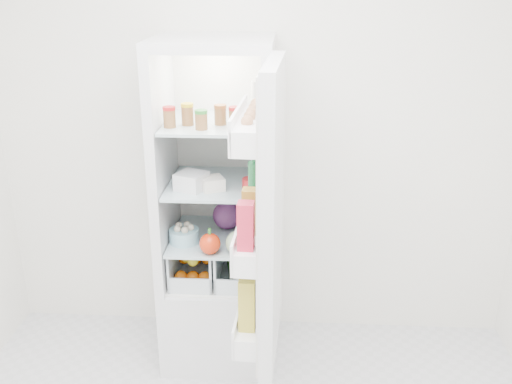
# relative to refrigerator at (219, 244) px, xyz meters

# --- Properties ---
(room_walls) EXTENTS (3.02, 3.02, 2.61)m
(room_walls) POSITION_rel_refrigerator_xyz_m (0.20, -1.25, 0.93)
(room_walls) COLOR white
(room_walls) RESTS_ON ground
(refrigerator) EXTENTS (0.60, 0.60, 1.80)m
(refrigerator) POSITION_rel_refrigerator_xyz_m (0.00, 0.00, 0.00)
(refrigerator) COLOR silver
(refrigerator) RESTS_ON ground
(shelf_low) EXTENTS (0.49, 0.53, 0.01)m
(shelf_low) POSITION_rel_refrigerator_xyz_m (-0.00, -0.06, 0.07)
(shelf_low) COLOR silver
(shelf_low) RESTS_ON refrigerator
(shelf_mid) EXTENTS (0.49, 0.53, 0.02)m
(shelf_mid) POSITION_rel_refrigerator_xyz_m (-0.00, -0.06, 0.38)
(shelf_mid) COLOR silver
(shelf_mid) RESTS_ON refrigerator
(shelf_top) EXTENTS (0.49, 0.53, 0.02)m
(shelf_top) POSITION_rel_refrigerator_xyz_m (-0.00, -0.06, 0.71)
(shelf_top) COLOR silver
(shelf_top) RESTS_ON refrigerator
(crisper_left) EXTENTS (0.23, 0.46, 0.22)m
(crisper_left) POSITION_rel_refrigerator_xyz_m (-0.12, -0.06, -0.06)
(crisper_left) COLOR silver
(crisper_left) RESTS_ON refrigerator
(crisper_right) EXTENTS (0.23, 0.46, 0.22)m
(crisper_right) POSITION_rel_refrigerator_xyz_m (0.12, -0.06, -0.06)
(crisper_right) COLOR silver
(crisper_right) RESTS_ON refrigerator
(condiment_jars) EXTENTS (0.46, 0.16, 0.08)m
(condiment_jars) POSITION_rel_refrigerator_xyz_m (-0.00, -0.17, 0.76)
(condiment_jars) COLOR #B21919
(condiment_jars) RESTS_ON shelf_top
(squeeze_bottle) EXTENTS (0.06, 0.06, 0.20)m
(squeeze_bottle) POSITION_rel_refrigerator_xyz_m (0.21, -0.03, 0.82)
(squeeze_bottle) COLOR white
(squeeze_bottle) RESTS_ON shelf_top
(tub_white) EXTENTS (0.18, 0.18, 0.09)m
(tub_white) POSITION_rel_refrigerator_xyz_m (-0.11, -0.18, 0.44)
(tub_white) COLOR white
(tub_white) RESTS_ON shelf_mid
(tub_cream) EXTENTS (0.15, 0.15, 0.06)m
(tub_cream) POSITION_rel_refrigerator_xyz_m (-0.00, -0.17, 0.42)
(tub_cream) COLOR white
(tub_cream) RESTS_ON shelf_mid
(tin_red) EXTENTS (0.10, 0.10, 0.06)m
(tin_red) POSITION_rel_refrigerator_xyz_m (0.19, -0.16, 0.42)
(tin_red) COLOR red
(tin_red) RESTS_ON shelf_mid
(red_cabbage) EXTENTS (0.16, 0.16, 0.16)m
(red_cabbage) POSITION_rel_refrigerator_xyz_m (0.04, 0.04, 0.16)
(red_cabbage) COLOR #561D51
(red_cabbage) RESTS_ON shelf_low
(bell_pepper) EXTENTS (0.11, 0.11, 0.11)m
(bell_pepper) POSITION_rel_refrigerator_xyz_m (-0.01, -0.28, 0.14)
(bell_pepper) COLOR red
(bell_pepper) RESTS_ON shelf_low
(mushroom_bowl) EXTENTS (0.19, 0.19, 0.07)m
(mushroom_bowl) POSITION_rel_refrigerator_xyz_m (-0.17, -0.15, 0.12)
(mushroom_bowl) COLOR #99D3E4
(mushroom_bowl) RESTS_ON shelf_low
(salad_bag) EXTENTS (0.12, 0.12, 0.12)m
(salad_bag) POSITION_rel_refrigerator_xyz_m (0.13, -0.27, 0.14)
(salad_bag) COLOR #9BB789
(salad_bag) RESTS_ON shelf_low
(citrus_pile) EXTENTS (0.20, 0.31, 0.16)m
(citrus_pile) POSITION_rel_refrigerator_xyz_m (-0.13, -0.10, -0.08)
(citrus_pile) COLOR #E4530C
(citrus_pile) RESTS_ON refrigerator
(veg_pile) EXTENTS (0.16, 0.30, 0.10)m
(veg_pile) POSITION_rel_refrigerator_xyz_m (0.13, -0.06, -0.10)
(veg_pile) COLOR #1E4D19
(veg_pile) RESTS_ON refrigerator
(fridge_door) EXTENTS (0.20, 0.60, 1.30)m
(fridge_door) POSITION_rel_refrigerator_xyz_m (0.29, -0.64, 0.43)
(fridge_door) COLOR silver
(fridge_door) RESTS_ON refrigerator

